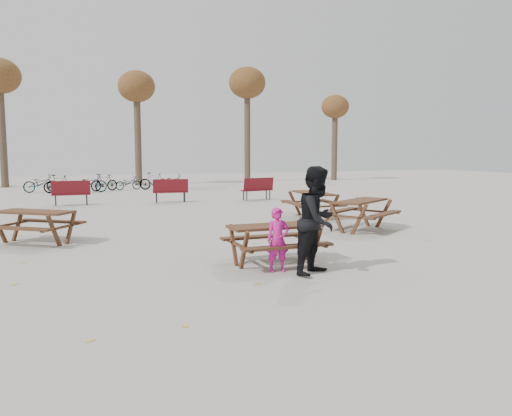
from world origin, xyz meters
name	(u,v)px	position (x,y,z in m)	size (l,w,h in m)	color
ground	(275,264)	(0.00, 0.00, 0.00)	(80.00, 80.00, 0.00)	gray
main_picnic_table	(275,234)	(0.00, 0.00, 0.59)	(1.80, 1.45, 0.78)	#3B1F15
food_tray	(278,225)	(0.02, -0.12, 0.79)	(0.18, 0.11, 0.04)	white
bread_roll	(278,223)	(0.02, -0.12, 0.83)	(0.14, 0.06, 0.05)	tan
soda_bottle	(281,222)	(0.05, -0.17, 0.85)	(0.07, 0.07, 0.17)	silver
child	(278,240)	(-0.20, -0.59, 0.59)	(0.43, 0.28, 1.18)	#C11881
adult	(318,220)	(0.40, -1.00, 0.97)	(0.94, 0.73, 1.94)	black
picnic_table_east	(361,215)	(3.97, 3.02, 0.43)	(1.97, 1.59, 0.85)	#3B1F15
picnic_table_north	(35,227)	(-4.46, 4.11, 0.39)	(1.83, 1.48, 0.79)	#3B1F15
picnic_table_far	(313,205)	(3.95, 5.85, 0.43)	(1.99, 1.60, 0.86)	#3B1F15
park_bench_row	(125,192)	(-1.35, 12.34, 0.52)	(13.06, 1.87, 1.03)	maroon
bicycle_row	(104,183)	(-1.58, 20.20, 0.47)	(9.06, 2.56, 1.00)	black
tree_row	(134,90)	(0.90, 25.15, 6.19)	(32.17, 3.52, 8.26)	#382B21
fallen_leaves	(253,241)	(0.50, 2.50, 0.00)	(11.00, 11.00, 0.01)	gold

